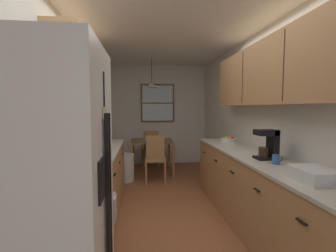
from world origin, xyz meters
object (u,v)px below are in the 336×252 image
object	(u,v)px
dining_chair_near	(155,156)
refrigerator	(43,205)
mug_by_coffeemaker	(276,159)
trash_bin	(126,168)
coffee_maker	(268,144)
dish_rack	(315,175)
dining_table	(152,145)
storage_canister	(84,152)
fruit_bowl	(229,140)
microwave_over_range	(53,80)
stove_range	(72,222)
table_serving_bowl	(149,139)
dining_chair_far	(151,146)

from	to	relation	value
dining_chair_near	refrigerator	bearing A→B (deg)	-104.32
mug_by_coffeemaker	trash_bin	bearing A→B (deg)	123.45
coffee_maker	dish_rack	distance (m)	0.81
refrigerator	dining_table	distance (m)	4.00
storage_canister	fruit_bowl	distance (m)	2.35
microwave_over_range	coffee_maker	bearing A→B (deg)	9.84
microwave_over_range	dining_table	world-z (taller)	microwave_over_range
dining_chair_near	dish_rack	bearing A→B (deg)	-70.71
dish_rack	coffee_maker	bearing A→B (deg)	85.98
stove_range	coffee_maker	xyz separation A→B (m)	(2.01, 0.37, 0.60)
dining_chair_near	table_serving_bowl	bearing A→B (deg)	101.32
dining_chair_near	fruit_bowl	size ratio (longest dim) A/B	3.36
microwave_over_range	coffee_maker	size ratio (longest dim) A/B	1.83
dining_chair_near	trash_bin	size ratio (longest dim) A/B	1.63
microwave_over_range	refrigerator	bearing A→B (deg)	-76.97
microwave_over_range	trash_bin	xyz separation A→B (m)	(0.41, 2.65, -1.42)
refrigerator	fruit_bowl	xyz separation A→B (m)	(2.00, 2.37, 0.03)
stove_range	coffee_maker	size ratio (longest dim) A/B	3.38
stove_range	refrigerator	bearing A→B (deg)	-86.10
dining_chair_near	dish_rack	xyz separation A→B (m)	(1.06, -3.03, 0.45)
fruit_bowl	table_serving_bowl	bearing A→B (deg)	130.11
dining_table	table_serving_bowl	xyz separation A→B (m)	(-0.07, -0.02, 0.15)
storage_canister	coffee_maker	distance (m)	2.02
stove_range	dish_rack	size ratio (longest dim) A/B	3.24
table_serving_bowl	coffee_maker	bearing A→B (deg)	-66.37
dining_chair_near	dining_chair_far	world-z (taller)	same
stove_range	dining_chair_far	size ratio (longest dim) A/B	1.22
refrigerator	stove_range	distance (m)	0.82
dish_rack	refrigerator	bearing A→B (deg)	-172.03
dining_chair_near	table_serving_bowl	distance (m)	0.65
refrigerator	trash_bin	distance (m)	3.41
dining_chair_far	dish_rack	distance (m)	4.41
refrigerator	stove_range	xyz separation A→B (m)	(-0.05, 0.69, -0.44)
microwave_over_range	coffee_maker	world-z (taller)	microwave_over_range
dining_table	dish_rack	world-z (taller)	dish_rack
dining_chair_near	mug_by_coffeemaker	size ratio (longest dim) A/B	8.18
table_serving_bowl	dish_rack	bearing A→B (deg)	-71.96
stove_range	coffee_maker	bearing A→B (deg)	10.39
microwave_over_range	dining_chair_far	world-z (taller)	microwave_over_range
storage_canister	mug_by_coffeemaker	world-z (taller)	storage_canister
dining_chair_far	trash_bin	bearing A→B (deg)	-115.02
dining_table	stove_range	bearing A→B (deg)	-104.75
dining_table	table_serving_bowl	world-z (taller)	table_serving_bowl
dining_chair_far	coffee_maker	xyz separation A→B (m)	(1.16, -3.45, 0.57)
storage_canister	mug_by_coffeemaker	bearing A→B (deg)	-11.50
refrigerator	dining_chair_far	distance (m)	4.60
refrigerator	dining_table	xyz separation A→B (m)	(0.80, 3.91, -0.29)
refrigerator	stove_range	world-z (taller)	refrigerator
dining_chair_far	trash_bin	xyz separation A→B (m)	(-0.55, -1.17, -0.23)
microwave_over_range	dish_rack	size ratio (longest dim) A/B	1.75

